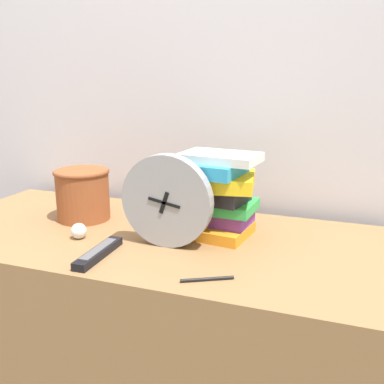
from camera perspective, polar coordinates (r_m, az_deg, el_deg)
The scene contains 8 objects.
wall_back at distance 1.57m, azimuth 1.11°, elevation 15.32°, with size 6.00×0.04×2.40m.
desk at distance 1.47m, azimuth -4.15°, elevation -19.15°, with size 1.40×0.61×0.74m.
desk_clock at distance 1.18m, azimuth -3.24°, elevation -1.15°, with size 0.25×0.04×0.25m.
book_stack at distance 1.27m, azimuth 2.73°, elevation -0.17°, with size 0.26×0.21×0.24m.
basket at distance 1.45m, azimuth -13.71°, elevation -0.11°, with size 0.17×0.17×0.16m.
tv_remote at distance 1.17m, azimuth -11.79°, elevation -7.56°, with size 0.04×0.20×0.02m.
crumpled_paper_ball at distance 1.30m, azimuth -14.18°, elevation -4.82°, with size 0.04×0.04×0.04m.
pen at distance 1.03m, azimuth 1.94°, elevation -11.00°, with size 0.11×0.07×0.01m.
Camera 1 is at (0.51, -0.80, 1.19)m, focal length 42.00 mm.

